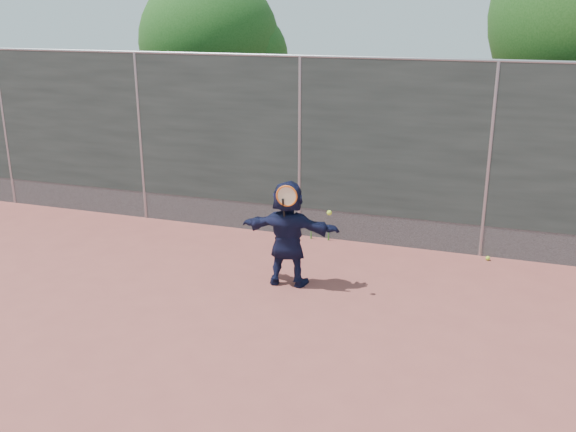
% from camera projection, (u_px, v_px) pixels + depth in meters
% --- Properties ---
extents(ground, '(80.00, 80.00, 0.00)m').
position_uv_depth(ground, '(212.00, 325.00, 7.90)').
color(ground, '#9E4C42').
rests_on(ground, ground).
extents(player, '(1.42, 0.54, 1.50)m').
position_uv_depth(player, '(288.00, 233.00, 8.87)').
color(player, '#131736').
rests_on(player, ground).
extents(ball_ground, '(0.07, 0.07, 0.07)m').
position_uv_depth(ball_ground, '(488.00, 258.00, 9.92)').
color(ball_ground, '#B5DC31').
rests_on(ball_ground, ground).
extents(fence, '(20.00, 0.06, 3.03)m').
position_uv_depth(fence, '(300.00, 144.00, 10.56)').
color(fence, '#38423D').
rests_on(fence, ground).
extents(swing_action, '(0.75, 0.14, 0.51)m').
position_uv_depth(swing_action, '(291.00, 199.00, 8.49)').
color(swing_action, orange).
rests_on(swing_action, ground).
extents(tree_left, '(3.15, 3.00, 4.53)m').
position_uv_depth(tree_left, '(217.00, 46.00, 13.76)').
color(tree_left, '#382314').
rests_on(tree_left, ground).
extents(weed_clump, '(0.68, 0.07, 0.30)m').
position_uv_depth(weed_clump, '(314.00, 231.00, 10.81)').
color(weed_clump, '#387226').
rests_on(weed_clump, ground).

